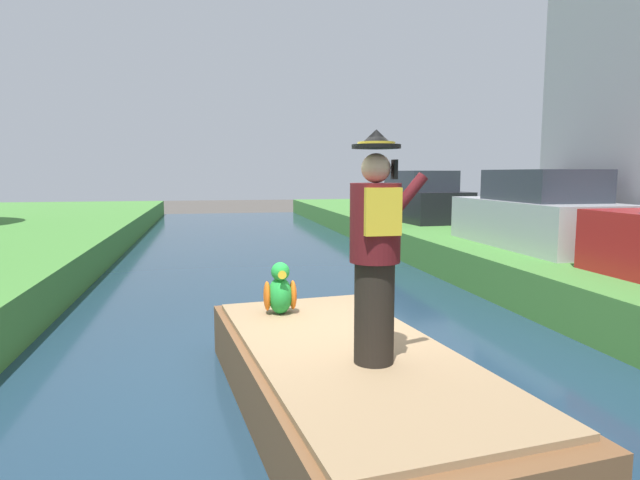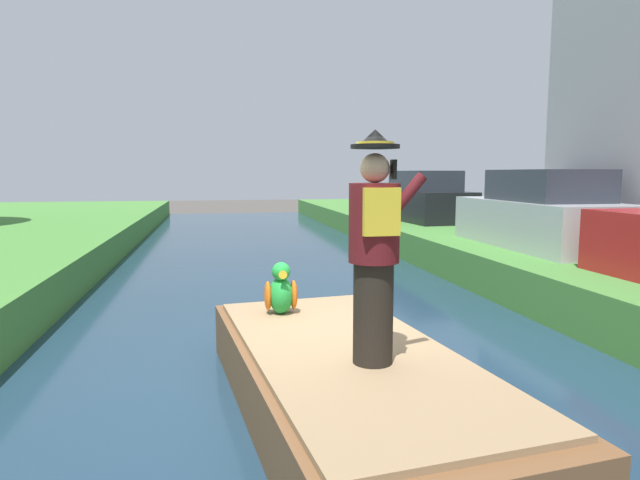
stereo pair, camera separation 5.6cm
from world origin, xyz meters
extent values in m
plane|color=#4C4742|center=(0.00, 0.00, 0.00)|extent=(80.00, 80.00, 0.00)
cube|color=#1E384C|center=(0.00, 0.00, 0.05)|extent=(6.77, 48.00, 0.10)
cube|color=brown|center=(0.00, -0.79, 0.38)|extent=(2.27, 4.38, 0.56)
cube|color=#997A56|center=(0.00, -0.79, 0.69)|extent=(2.09, 4.03, 0.05)
cylinder|color=black|center=(0.10, -1.18, 1.12)|extent=(0.32, 0.32, 0.82)
cylinder|color=#561419|center=(0.10, -1.18, 1.84)|extent=(0.40, 0.40, 0.62)
cube|color=gold|center=(0.10, -1.37, 1.94)|extent=(0.28, 0.06, 0.36)
sphere|color=#DBA884|center=(0.10, -1.18, 2.27)|extent=(0.23, 0.23, 0.23)
cylinder|color=black|center=(0.10, -1.18, 2.43)|extent=(0.38, 0.38, 0.03)
cone|color=black|center=(0.10, -1.18, 2.50)|extent=(0.26, 0.26, 0.12)
cylinder|color=gold|center=(0.10, -1.18, 2.46)|extent=(0.29, 0.29, 0.02)
cylinder|color=#561419|center=(0.32, -1.22, 2.02)|extent=(0.38, 0.09, 0.43)
cube|color=black|center=(0.23, -1.24, 2.26)|extent=(0.03, 0.08, 0.15)
ellipsoid|color=green|center=(-0.43, 0.50, 0.91)|extent=(0.26, 0.32, 0.40)
sphere|color=green|center=(-0.43, 0.46, 1.18)|extent=(0.20, 0.20, 0.20)
cone|color=yellow|center=(-0.43, 0.36, 1.17)|extent=(0.09, 0.09, 0.09)
ellipsoid|color=orange|center=(-0.57, 0.50, 0.91)|extent=(0.08, 0.20, 0.32)
ellipsoid|color=orange|center=(-0.29, 0.50, 0.91)|extent=(0.08, 0.20, 0.32)
cube|color=#B7B7BC|center=(5.15, 4.38, 1.24)|extent=(1.76, 4.02, 0.90)
cube|color=#2D333D|center=(5.15, 4.18, 1.99)|extent=(1.48, 2.22, 0.60)
cube|color=black|center=(5.15, 10.55, 1.24)|extent=(1.95, 4.10, 0.90)
cube|color=#2D333D|center=(5.15, 10.35, 1.99)|extent=(1.58, 2.29, 0.60)
camera|label=1|loc=(-1.18, -5.25, 2.23)|focal=30.58mm
camera|label=2|loc=(-1.13, -5.26, 2.23)|focal=30.58mm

